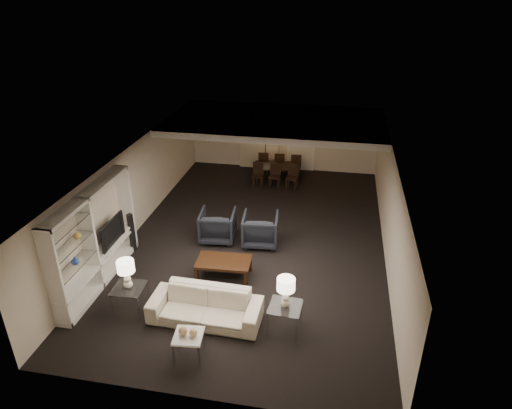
{
  "coord_description": "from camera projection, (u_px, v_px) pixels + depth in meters",
  "views": [
    {
      "loc": [
        2.03,
        -10.85,
        6.58
      ],
      "look_at": [
        0.0,
        0.0,
        1.1
      ],
      "focal_mm": 32.0,
      "sensor_mm": 36.0,
      "label": 1
    }
  ],
  "objects": [
    {
      "name": "armchair_left",
      "position": [
        218.0,
        226.0,
        12.62
      ],
      "size": [
        1.04,
        1.06,
        0.88
      ],
      "primitive_type": "imported",
      "rotation": [
        0.0,
        0.0,
        3.24
      ],
      "color": "black",
      "rests_on": "floor"
    },
    {
      "name": "gold_gourd_b",
      "position": [
        193.0,
        333.0,
        8.55
      ],
      "size": [
        0.15,
        0.15,
        0.15
      ],
      "primitive_type": "sphere",
      "color": "#DBB574",
      "rests_on": "marble_table"
    },
    {
      "name": "coffee_table",
      "position": [
        224.0,
        269.0,
        11.12
      ],
      "size": [
        1.34,
        0.82,
        0.47
      ],
      "primitive_type": null,
      "rotation": [
        0.0,
        0.0,
        0.05
      ],
      "color": "black",
      "rests_on": "floor"
    },
    {
      "name": "marble_table",
      "position": [
        189.0,
        346.0,
        8.72
      ],
      "size": [
        0.6,
        0.6,
        0.54
      ],
      "primitive_type": null,
      "rotation": [
        0.0,
        0.0,
        0.1
      ],
      "color": "white",
      "rests_on": "floor"
    },
    {
      "name": "chair_nl",
      "position": [
        258.0,
        175.0,
        15.92
      ],
      "size": [
        0.41,
        0.41,
        0.84
      ],
      "primitive_type": null,
      "rotation": [
        0.0,
        0.0,
        0.06
      ],
      "color": "black",
      "rests_on": "floor"
    },
    {
      "name": "dining_table",
      "position": [
        277.0,
        173.0,
        16.46
      ],
      "size": [
        1.72,
        1.11,
        0.57
      ],
      "primitive_type": "imported",
      "rotation": [
        0.0,
        0.0,
        0.13
      ],
      "color": "black",
      "rests_on": "floor"
    },
    {
      "name": "side_table_left",
      "position": [
        130.0,
        299.0,
        9.96
      ],
      "size": [
        0.68,
        0.68,
        0.61
      ],
      "primitive_type": null,
      "rotation": [
        0.0,
        0.0,
        0.05
      ],
      "color": "white",
      "rests_on": "floor"
    },
    {
      "name": "wall_back",
      "position": [
        283.0,
        137.0,
        17.1
      ],
      "size": [
        7.0,
        0.02,
        2.5
      ],
      "primitive_type": "cube",
      "color": "beige",
      "rests_on": "ground"
    },
    {
      "name": "chair_fm",
      "position": [
        280.0,
        163.0,
        16.97
      ],
      "size": [
        0.41,
        0.41,
        0.84
      ],
      "primitive_type": null,
      "rotation": [
        0.0,
        0.0,
        3.2
      ],
      "color": "black",
      "rests_on": "floor"
    },
    {
      "name": "pendant_light",
      "position": [
        284.0,
        137.0,
        14.99
      ],
      "size": [
        0.52,
        0.52,
        0.24
      ],
      "primitive_type": "cylinder",
      "color": "#D8591E",
      "rests_on": "ceiling_soffit"
    },
    {
      "name": "chair_fl",
      "position": [
        264.0,
        162.0,
        17.07
      ],
      "size": [
        0.41,
        0.41,
        0.84
      ],
      "primitive_type": null,
      "rotation": [
        0.0,
        0.0,
        3.2
      ],
      "color": "black",
      "rests_on": "floor"
    },
    {
      "name": "floor_lamp",
      "position": [
        265.0,
        152.0,
        17.17
      ],
      "size": [
        0.25,
        0.25,
        1.42
      ],
      "primitive_type": null,
      "rotation": [
        0.0,
        0.0,
        -0.26
      ],
      "color": "black",
      "rests_on": "floor"
    },
    {
      "name": "floor",
      "position": [
        256.0,
        240.0,
        12.81
      ],
      "size": [
        11.0,
        11.0,
        0.0
      ],
      "primitive_type": "plane",
      "color": "black",
      "rests_on": "ground"
    },
    {
      "name": "sofa",
      "position": [
        205.0,
        306.0,
        9.66
      ],
      "size": [
        2.4,
        0.99,
        0.69
      ],
      "primitive_type": "imported",
      "rotation": [
        0.0,
        0.0,
        -0.03
      ],
      "color": "beige",
      "rests_on": "floor"
    },
    {
      "name": "television",
      "position": [
        109.0,
        231.0,
        11.1
      ],
      "size": [
        1.09,
        0.14,
        0.63
      ],
      "primitive_type": "imported",
      "rotation": [
        0.0,
        0.0,
        1.57
      ],
      "color": "black",
      "rests_on": "media_unit"
    },
    {
      "name": "table_lamp_left",
      "position": [
        127.0,
        274.0,
        9.67
      ],
      "size": [
        0.37,
        0.37,
        0.67
      ],
      "primitive_type": null,
      "rotation": [
        0.0,
        0.0,
        0.0
      ],
      "color": "white",
      "rests_on": "side_table_left"
    },
    {
      "name": "door",
      "position": [
        301.0,
        143.0,
        17.05
      ],
      "size": [
        0.9,
        0.05,
        2.1
      ],
      "primitive_type": "cube",
      "color": "silver",
      "rests_on": "wall_back"
    },
    {
      "name": "ceiling_soffit",
      "position": [
        276.0,
        122.0,
        14.83
      ],
      "size": [
        7.0,
        4.0,
        0.2
      ],
      "primitive_type": "cube",
      "color": "silver",
      "rests_on": "ceiling"
    },
    {
      "name": "wall_front",
      "position": [
        194.0,
        344.0,
        7.41
      ],
      "size": [
        7.0,
        0.02,
        2.5
      ],
      "primitive_type": "cube",
      "color": "beige",
      "rests_on": "ground"
    },
    {
      "name": "side_table_right",
      "position": [
        285.0,
        318.0,
        9.4
      ],
      "size": [
        0.7,
        0.7,
        0.61
      ],
      "primitive_type": null,
      "rotation": [
        0.0,
        0.0,
        -0.07
      ],
      "color": "silver",
      "rests_on": "floor"
    },
    {
      "name": "media_unit",
      "position": [
        95.0,
        239.0,
        10.54
      ],
      "size": [
        0.38,
        3.4,
        2.35
      ],
      "primitive_type": null,
      "color": "white",
      "rests_on": "wall_left"
    },
    {
      "name": "ceiling",
      "position": [
        256.0,
        156.0,
        11.7
      ],
      "size": [
        7.0,
        11.0,
        0.02
      ],
      "primitive_type": "cube",
      "color": "silver",
      "rests_on": "ground"
    },
    {
      "name": "wall_right",
      "position": [
        390.0,
        210.0,
        11.68
      ],
      "size": [
        0.02,
        11.0,
        2.5
      ],
      "primitive_type": "cube",
      "color": "beige",
      "rests_on": "ground"
    },
    {
      "name": "chair_nm",
      "position": [
        275.0,
        176.0,
        15.82
      ],
      "size": [
        0.41,
        0.41,
        0.84
      ],
      "primitive_type": null,
      "rotation": [
        0.0,
        0.0,
        -0.04
      ],
      "color": "black",
      "rests_on": "floor"
    },
    {
      "name": "gold_gourd_a",
      "position": [
        183.0,
        331.0,
        8.58
      ],
      "size": [
        0.17,
        0.17,
        0.17
      ],
      "primitive_type": "sphere",
      "color": "tan",
      "rests_on": "marble_table"
    },
    {
      "name": "floor_speaker",
      "position": [
        132.0,
        232.0,
        12.08
      ],
      "size": [
        0.16,
        0.16,
        1.09
      ],
      "primitive_type": "cube",
      "rotation": [
        0.0,
        0.0,
        -0.41
      ],
      "color": "black",
      "rests_on": "floor"
    },
    {
      "name": "wall_left",
      "position": [
        134.0,
        190.0,
        12.83
      ],
      "size": [
        0.02,
        11.0,
        2.5
      ],
      "primitive_type": "cube",
      "color": "beige",
      "rests_on": "ground"
    },
    {
      "name": "vase_amber",
      "position": [
        77.0,
        235.0,
        9.77
      ],
      "size": [
        0.18,
        0.18,
        0.18
      ],
      "primitive_type": "imported",
      "color": "gold",
      "rests_on": "media_unit"
    },
    {
      "name": "table_lamp_right",
      "position": [
        286.0,
        293.0,
        9.11
      ],
      "size": [
        0.4,
        0.4,
        0.67
      ],
      "primitive_type": null,
      "rotation": [
        0.0,
        0.0,
        -0.09
      ],
      "color": "#F2EECC",
      "rests_on": "side_table_right"
    },
    {
      "name": "armchair_right",
      "position": [
        260.0,
        230.0,
        12.42
      ],
      "size": [
        1.03,
        1.05,
        0.88
      ],
      "primitive_type": "imported",
      "rotation": [
        0.0,
        0.0,
        3.23
      ],
      "color": "black",
      "rests_on": "floor"
    },
    {
      "name": "curtains",
      "position": [
        259.0,
        138.0,
        17.2
      ],
      "size": [
        1.5,
        0.12,
        2.4
      ],
      "primitive_type": "cube",
      "color": "beige",
      "rests_on": "wall_back"
    },
    {
      "name": "vase_blue",
      "position": [
        75.0,
        260.0,
        9.78
      ],
      "size": [
        0.17,
        0.17,
        0.18
      ],
      "primitive_type": "imported",
      "color": "#24459D",
      "rests_on": "media_unit"
    },
    {
      "name": "chair_fr",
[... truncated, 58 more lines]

